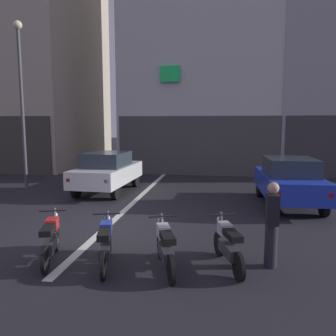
{
  "coord_description": "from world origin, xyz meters",
  "views": [
    {
      "loc": [
        2.95,
        -8.16,
        2.75
      ],
      "look_at": [
        1.4,
        2.0,
        1.4
      ],
      "focal_mm": 35.56,
      "sensor_mm": 36.0,
      "label": 1
    }
  ],
  "objects_px": {
    "car_red_down_street": "(201,153)",
    "motorcycle_silver_row_right_mid": "(228,244)",
    "car_white_crossing_near": "(108,171)",
    "car_blue_parked_kerbside": "(289,180)",
    "person_by_motorcycles": "(272,224)",
    "street_lamp": "(21,89)",
    "motorcycle_blue_row_left_mid": "(106,243)",
    "motorcycle_red_row_leftmost": "(51,239)",
    "motorcycle_white_row_centre": "(165,247)"
  },
  "relations": [
    {
      "from": "person_by_motorcycles",
      "to": "motorcycle_silver_row_right_mid",
      "type": "bearing_deg",
      "value": -171.07
    },
    {
      "from": "motorcycle_white_row_centre",
      "to": "person_by_motorcycles",
      "type": "distance_m",
      "value": 2.08
    },
    {
      "from": "car_white_crossing_near",
      "to": "car_blue_parked_kerbside",
      "type": "relative_size",
      "value": 1.01
    },
    {
      "from": "car_blue_parked_kerbside",
      "to": "motorcycle_red_row_leftmost",
      "type": "bearing_deg",
      "value": -135.79
    },
    {
      "from": "car_blue_parked_kerbside",
      "to": "person_by_motorcycles",
      "type": "xyz_separation_m",
      "value": [
        -1.34,
        -5.19,
        -0.03
      ]
    },
    {
      "from": "car_white_crossing_near",
      "to": "car_blue_parked_kerbside",
      "type": "xyz_separation_m",
      "value": [
        6.81,
        -1.28,
        0.0
      ]
    },
    {
      "from": "car_red_down_street",
      "to": "motorcycle_silver_row_right_mid",
      "type": "relative_size",
      "value": 2.59
    },
    {
      "from": "car_blue_parked_kerbside",
      "to": "person_by_motorcycles",
      "type": "relative_size",
      "value": 2.47
    },
    {
      "from": "motorcycle_blue_row_left_mid",
      "to": "motorcycle_silver_row_right_mid",
      "type": "xyz_separation_m",
      "value": [
        2.35,
        0.29,
        0.0
      ]
    },
    {
      "from": "car_red_down_street",
      "to": "motorcycle_red_row_leftmost",
      "type": "xyz_separation_m",
      "value": [
        -2.2,
        -16.05,
        -0.43
      ]
    },
    {
      "from": "motorcycle_silver_row_right_mid",
      "to": "person_by_motorcycles",
      "type": "relative_size",
      "value": 0.97
    },
    {
      "from": "street_lamp",
      "to": "motorcycle_white_row_centre",
      "type": "relative_size",
      "value": 4.33
    },
    {
      "from": "motorcycle_blue_row_left_mid",
      "to": "motorcycle_white_row_centre",
      "type": "xyz_separation_m",
      "value": [
        1.18,
        -0.01,
        0.0
      ]
    },
    {
      "from": "car_white_crossing_near",
      "to": "person_by_motorcycles",
      "type": "relative_size",
      "value": 2.49
    },
    {
      "from": "car_red_down_street",
      "to": "motorcycle_white_row_centre",
      "type": "height_order",
      "value": "car_red_down_street"
    },
    {
      "from": "car_blue_parked_kerbside",
      "to": "motorcycle_silver_row_right_mid",
      "type": "height_order",
      "value": "car_blue_parked_kerbside"
    },
    {
      "from": "motorcycle_blue_row_left_mid",
      "to": "car_white_crossing_near",
      "type": "bearing_deg",
      "value": 108.48
    },
    {
      "from": "car_red_down_street",
      "to": "person_by_motorcycles",
      "type": "bearing_deg",
      "value": -82.2
    },
    {
      "from": "motorcycle_white_row_centre",
      "to": "motorcycle_silver_row_right_mid",
      "type": "xyz_separation_m",
      "value": [
        1.18,
        0.3,
        0.0
      ]
    },
    {
      "from": "street_lamp",
      "to": "motorcycle_white_row_centre",
      "type": "xyz_separation_m",
      "value": [
        7.2,
        -7.07,
        -3.75
      ]
    },
    {
      "from": "motorcycle_blue_row_left_mid",
      "to": "street_lamp",
      "type": "bearing_deg",
      "value": 130.46
    },
    {
      "from": "person_by_motorcycles",
      "to": "car_blue_parked_kerbside",
      "type": "bearing_deg",
      "value": 75.55
    },
    {
      "from": "car_white_crossing_near",
      "to": "motorcycle_silver_row_right_mid",
      "type": "bearing_deg",
      "value": -54.8
    },
    {
      "from": "car_white_crossing_near",
      "to": "car_blue_parked_kerbside",
      "type": "distance_m",
      "value": 6.93
    },
    {
      "from": "motorcycle_white_row_centre",
      "to": "motorcycle_silver_row_right_mid",
      "type": "distance_m",
      "value": 1.22
    },
    {
      "from": "street_lamp",
      "to": "motorcycle_silver_row_right_mid",
      "type": "bearing_deg",
      "value": -38.96
    },
    {
      "from": "person_by_motorcycles",
      "to": "car_white_crossing_near",
      "type": "bearing_deg",
      "value": 130.25
    },
    {
      "from": "motorcycle_white_row_centre",
      "to": "street_lamp",
      "type": "bearing_deg",
      "value": 135.5
    },
    {
      "from": "car_blue_parked_kerbside",
      "to": "car_white_crossing_near",
      "type": "bearing_deg",
      "value": 169.33
    },
    {
      "from": "car_white_crossing_near",
      "to": "car_blue_parked_kerbside",
      "type": "bearing_deg",
      "value": -10.67
    },
    {
      "from": "motorcycle_white_row_centre",
      "to": "person_by_motorcycles",
      "type": "height_order",
      "value": "person_by_motorcycles"
    },
    {
      "from": "motorcycle_red_row_leftmost",
      "to": "motorcycle_white_row_centre",
      "type": "relative_size",
      "value": 1.01
    },
    {
      "from": "car_blue_parked_kerbside",
      "to": "street_lamp",
      "type": "bearing_deg",
      "value": 172.13
    },
    {
      "from": "motorcycle_red_row_leftmost",
      "to": "person_by_motorcycles",
      "type": "distance_m",
      "value": 4.38
    },
    {
      "from": "street_lamp",
      "to": "motorcycle_silver_row_right_mid",
      "type": "xyz_separation_m",
      "value": [
        8.37,
        -6.77,
        -3.75
      ]
    },
    {
      "from": "car_blue_parked_kerbside",
      "to": "car_red_down_street",
      "type": "relative_size",
      "value": 0.99
    },
    {
      "from": "car_red_down_street",
      "to": "motorcycle_blue_row_left_mid",
      "type": "distance_m",
      "value": 16.15
    },
    {
      "from": "motorcycle_white_row_centre",
      "to": "person_by_motorcycles",
      "type": "xyz_separation_m",
      "value": [
        2.0,
        0.43,
        0.4
      ]
    },
    {
      "from": "street_lamp",
      "to": "person_by_motorcycles",
      "type": "height_order",
      "value": "street_lamp"
    },
    {
      "from": "street_lamp",
      "to": "motorcycle_blue_row_left_mid",
      "type": "distance_m",
      "value": 10.01
    },
    {
      "from": "street_lamp",
      "to": "motorcycle_red_row_leftmost",
      "type": "distance_m",
      "value": 9.29
    },
    {
      "from": "car_white_crossing_near",
      "to": "motorcycle_red_row_leftmost",
      "type": "relative_size",
      "value": 2.58
    },
    {
      "from": "street_lamp",
      "to": "motorcycle_silver_row_right_mid",
      "type": "relative_size",
      "value": 4.29
    },
    {
      "from": "motorcycle_red_row_leftmost",
      "to": "motorcycle_blue_row_left_mid",
      "type": "relative_size",
      "value": 0.99
    },
    {
      "from": "car_red_down_street",
      "to": "person_by_motorcycles",
      "type": "xyz_separation_m",
      "value": [
        2.15,
        -15.7,
        -0.03
      ]
    },
    {
      "from": "car_white_crossing_near",
      "to": "car_red_down_street",
      "type": "distance_m",
      "value": 9.81
    },
    {
      "from": "car_red_down_street",
      "to": "person_by_motorcycles",
      "type": "relative_size",
      "value": 2.5
    },
    {
      "from": "street_lamp",
      "to": "car_red_down_street",
      "type": "bearing_deg",
      "value": 52.12
    },
    {
      "from": "car_blue_parked_kerbside",
      "to": "motorcycle_red_row_leftmost",
      "type": "relative_size",
      "value": 2.55
    },
    {
      "from": "street_lamp",
      "to": "motorcycle_silver_row_right_mid",
      "type": "distance_m",
      "value": 11.4
    }
  ]
}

